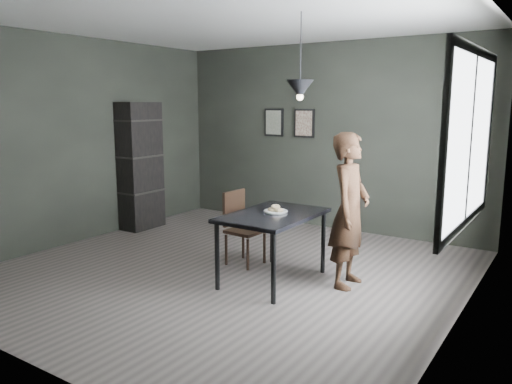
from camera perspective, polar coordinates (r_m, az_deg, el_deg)
The scene contains 13 objects.
ground at distance 5.85m, azimuth -3.17°, elevation -8.93°, with size 5.00×5.00×0.00m, color #393431.
back_wall at distance 7.70m, azimuth 7.94°, elevation 6.25°, with size 5.00×0.10×2.80m, color black.
ceiling at distance 5.60m, azimuth -3.47°, elevation 19.27°, with size 5.00×5.00×0.02m.
window_assembly at distance 4.72m, azimuth 23.27°, elevation 5.54°, with size 0.04×1.96×1.56m.
cafe_table at distance 5.34m, azimuth 1.95°, elevation -3.28°, with size 0.80×1.20×0.75m.
white_plate at distance 5.37m, azimuth 2.26°, elevation -2.29°, with size 0.23×0.23×0.01m, color white.
donut_pile at distance 5.36m, azimuth 2.26°, elevation -1.93°, with size 0.18×0.13×0.07m.
woman at distance 5.27m, azimuth 10.65°, elevation -2.09°, with size 0.59×0.39×1.62m, color black.
wood_chair at distance 5.98m, azimuth -1.82°, elevation -3.51°, with size 0.40×0.40×0.88m.
shelf_unit at distance 7.81m, azimuth -13.08°, elevation 2.90°, with size 0.36×0.64×1.92m, color black.
pendant_lamp at distance 5.16m, azimuth 5.05°, elevation 11.66°, with size 0.28×0.28×0.86m.
framed_print_left at distance 8.09m, azimuth 2.06°, elevation 7.95°, with size 0.34×0.04×0.44m.
framed_print_right at distance 7.81m, azimuth 5.54°, elevation 7.83°, with size 0.34×0.04×0.44m.
Camera 1 is at (3.31, -4.43, 1.91)m, focal length 35.00 mm.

